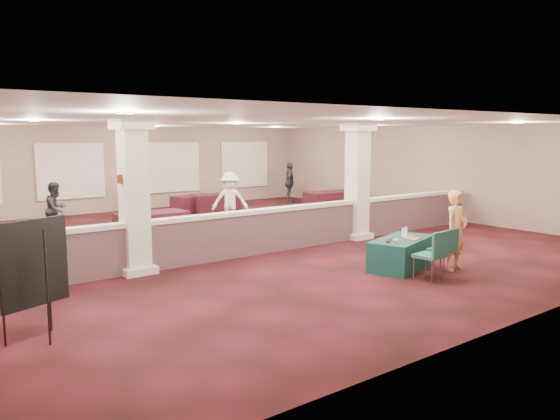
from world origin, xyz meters
TOP-DOWN VIEW (x-y plane):
  - ground at (0.00, 0.00)m, footprint 16.00×16.00m
  - wall_back at (0.00, 8.00)m, footprint 16.00×0.04m
  - wall_front at (0.00, -8.00)m, footprint 16.00×0.04m
  - wall_right at (8.00, 0.00)m, footprint 0.04×16.00m
  - ceiling at (0.00, 0.00)m, footprint 16.00×16.00m
  - partition_wall at (0.00, -1.50)m, footprint 15.60×0.28m
  - column_left at (-3.50, -1.50)m, footprint 0.72×0.72m
  - column_right at (3.00, -1.50)m, footprint 0.72×0.72m
  - sconce_left at (-3.78, -1.50)m, footprint 0.12×0.12m
  - sconce_right at (-3.22, -1.50)m, footprint 0.12×0.12m
  - near_table at (1.26, -4.61)m, footprint 1.90×1.35m
  - conf_chair_main at (1.77, -5.36)m, footprint 0.48×0.49m
  - conf_chair_side at (0.97, -5.66)m, footprint 0.54×0.55m
  - easel_board at (-6.12, -4.32)m, footprint 0.98×0.62m
  - woman at (2.07, -5.39)m, footprint 0.63×0.43m
  - far_table_front_center at (-1.69, 1.76)m, footprint 1.91×0.97m
  - far_table_front_right at (6.10, 3.00)m, footprint 2.00×1.20m
  - far_table_back_center at (1.81, 5.86)m, footprint 1.76×1.14m
  - far_table_back_right at (2.50, 5.44)m, footprint 1.78×0.99m
  - attendee_a at (-3.62, 4.00)m, footprint 0.84×0.79m
  - attendee_b at (1.09, 2.13)m, footprint 1.22×1.02m
  - attendee_c at (6.50, 6.00)m, footprint 1.00×1.11m
  - attendee_d at (-0.02, 6.86)m, footprint 0.86×0.61m
  - laptop_base at (1.53, -4.57)m, footprint 0.35×0.29m
  - laptop_screen at (1.50, -4.47)m, footprint 0.29×0.10m
  - screen_glow at (1.50, -4.47)m, footprint 0.26×0.09m
  - knitting at (1.37, -4.81)m, footprint 0.43×0.37m
  - yarn_cream at (0.81, -4.85)m, footprint 0.10×0.10m
  - yarn_red at (0.64, -4.76)m, footprint 0.09×0.09m
  - yarn_grey at (0.83, -4.63)m, footprint 0.09×0.09m
  - scissors at (1.90, -4.67)m, footprint 0.11×0.06m

SIDE VIEW (x-z plane):
  - ground at x=0.00m, z-range 0.00..0.00m
  - far_table_back_center at x=1.81m, z-range 0.00..0.66m
  - near_table at x=1.26m, z-range 0.00..0.66m
  - far_table_back_right at x=2.50m, z-range 0.00..0.69m
  - far_table_front_right at x=6.10m, z-range 0.00..0.76m
  - far_table_front_center at x=-1.69m, z-range 0.00..0.77m
  - conf_chair_main at x=1.77m, z-range 0.08..1.01m
  - partition_wall at x=0.00m, z-range 0.02..1.12m
  - conf_chair_side at x=0.97m, z-range 0.09..1.09m
  - scissors at x=1.90m, z-range 0.66..0.67m
  - laptop_base at x=1.53m, z-range 0.66..0.68m
  - knitting at x=1.37m, z-range 0.66..0.69m
  - yarn_red at x=0.64m, z-range 0.66..0.75m
  - yarn_grey at x=0.83m, z-range 0.66..0.76m
  - yarn_cream at x=0.81m, z-range 0.66..0.76m
  - screen_glow at x=1.50m, z-range 0.68..0.85m
  - attendee_a at x=-3.62m, z-range 0.00..1.55m
  - laptop_screen at x=1.50m, z-range 0.68..0.88m
  - attendee_d at x=-0.02m, z-range 0.00..1.59m
  - woman at x=2.07m, z-range 0.00..1.73m
  - attendee_c at x=6.50m, z-range 0.00..1.73m
  - attendee_b at x=1.09m, z-range 0.00..1.74m
  - easel_board at x=-6.12m, z-range 0.24..1.97m
  - wall_back at x=0.00m, z-range 0.00..3.20m
  - wall_front at x=0.00m, z-range 0.00..3.20m
  - wall_right at x=8.00m, z-range 0.00..3.20m
  - column_left at x=-3.50m, z-range 0.04..3.24m
  - column_right at x=3.00m, z-range 0.04..3.24m
  - sconce_left at x=-3.78m, z-range 1.91..2.09m
  - sconce_right at x=-3.22m, z-range 1.91..2.09m
  - ceiling at x=0.00m, z-range 3.19..3.21m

